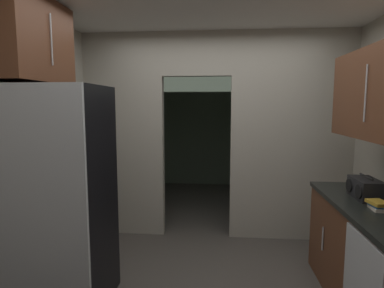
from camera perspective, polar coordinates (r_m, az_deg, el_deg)
name	(u,v)px	position (r m, az deg, el deg)	size (l,w,h in m)	color
kitchen_overhead_slab	(214,1)	(3.14, 3.92, 23.76)	(3.72, 7.04, 0.06)	silver
kitchen_partition	(220,131)	(4.09, 4.95, 2.23)	(3.32, 0.12, 2.56)	#ADA899
adjoining_room_shell	(217,127)	(5.98, 4.46, 3.06)	(3.32, 2.80, 2.56)	slate
refrigerator	(57,198)	(2.93, -22.54, -8.73)	(0.80, 0.72, 1.83)	black
lower_cabinet_run	(379,262)	(3.12, 29.89, -17.40)	(0.66, 1.67, 0.89)	brown
upper_cabinet_fridgeside	(30,40)	(3.07, -26.49, 15.98)	(0.36, 0.88, 0.68)	brown
boombox	(365,189)	(3.15, 28.05, -6.90)	(0.20, 0.34, 0.20)	black
book_stack	(379,206)	(2.88, 29.85, -9.32)	(0.14, 0.18, 0.07)	beige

